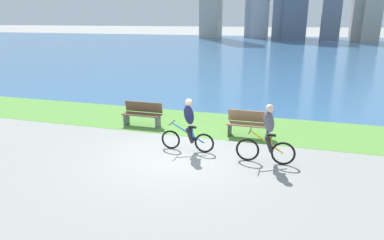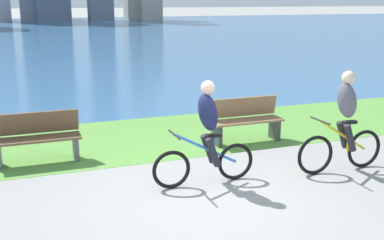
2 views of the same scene
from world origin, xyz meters
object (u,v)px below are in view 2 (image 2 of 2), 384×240
cyclist_lead (207,133)px  bench_far_along_path (37,138)px  cyclist_trailing (344,123)px  bench_near_path (245,120)px

cyclist_lead → bench_far_along_path: cyclist_lead is taller
cyclist_trailing → bench_near_path: 2.27m
bench_near_path → cyclist_trailing: bearing=-70.0°
cyclist_lead → bench_near_path: size_ratio=1.13×
bench_near_path → cyclist_lead: bearing=-130.7°
cyclist_lead → bench_near_path: cyclist_lead is taller
cyclist_lead → bench_far_along_path: (-2.44, 1.98, -0.38)m
cyclist_lead → bench_far_along_path: bearing=140.9°
cyclist_lead → cyclist_trailing: (2.37, -0.25, 0.01)m
bench_near_path → bench_far_along_path: (-4.04, 0.12, 0.00)m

